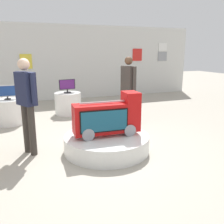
{
  "coord_description": "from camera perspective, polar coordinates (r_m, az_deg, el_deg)",
  "views": [
    {
      "loc": [
        -1.31,
        -4.08,
        1.82
      ],
      "look_at": [
        0.38,
        0.31,
        0.64
      ],
      "focal_mm": 38.97,
      "sensor_mm": 36.0,
      "label": 1
    }
  ],
  "objects": [
    {
      "name": "ground_plane",
      "position": [
        4.66,
        -3.09,
        -8.96
      ],
      "size": [
        30.0,
        30.0,
        0.0
      ],
      "primitive_type": "plane",
      "color": "#A8A091"
    },
    {
      "name": "back_wall_display",
      "position": [
        9.56,
        -13.42,
        11.19
      ],
      "size": [
        11.72,
        0.13,
        2.8
      ],
      "color": "silver",
      "rests_on": "ground"
    },
    {
      "name": "main_display_pedestal",
      "position": [
        4.59,
        -1.27,
        -7.22
      ],
      "size": [
        1.58,
        1.58,
        0.31
      ],
      "primitive_type": "cylinder",
      "color": "silver",
      "rests_on": "ground"
    },
    {
      "name": "novelty_firetruck_tv",
      "position": [
        4.44,
        -0.97,
        -1.44
      ],
      "size": [
        1.23,
        0.48,
        0.79
      ],
      "color": "gray",
      "rests_on": "main_display_pedestal"
    },
    {
      "name": "display_pedestal_center_rear",
      "position": [
        7.34,
        -10.28,
        2.02
      ],
      "size": [
        0.77,
        0.77,
        0.64
      ],
      "primitive_type": "cylinder",
      "color": "silver",
      "rests_on": "ground"
    },
    {
      "name": "tv_on_center_rear",
      "position": [
        7.24,
        -10.46,
        6.14
      ],
      "size": [
        0.48,
        0.22,
        0.39
      ],
      "color": "black",
      "rests_on": "display_pedestal_center_rear"
    },
    {
      "name": "display_pedestal_right_rear",
      "position": [
        6.76,
        -22.99,
        0.09
      ],
      "size": [
        0.77,
        0.77,
        0.64
      ],
      "primitive_type": "cylinder",
      "color": "silver",
      "rests_on": "ground"
    },
    {
      "name": "tv_on_right_rear",
      "position": [
        6.66,
        -23.41,
        4.4
      ],
      "size": [
        0.44,
        0.16,
        0.36
      ],
      "color": "black",
      "rests_on": "display_pedestal_right_rear"
    },
    {
      "name": "shopper_browsing_near_truck",
      "position": [
        4.49,
        -19.39,
        2.8
      ],
      "size": [
        0.36,
        0.5,
        1.71
      ],
      "color": "#38332D",
      "rests_on": "ground"
    },
    {
      "name": "shopper_browsing_rear",
      "position": [
        6.11,
        3.83,
        6.25
      ],
      "size": [
        0.28,
        0.55,
        1.7
      ],
      "color": "black",
      "rests_on": "ground"
    }
  ]
}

